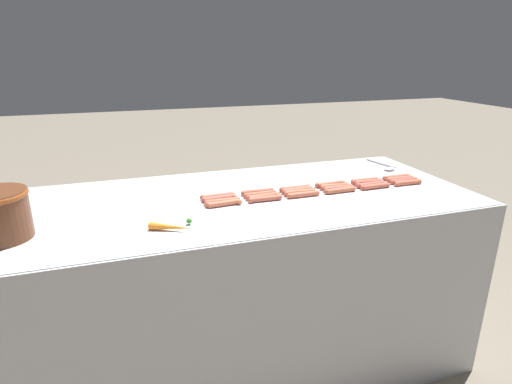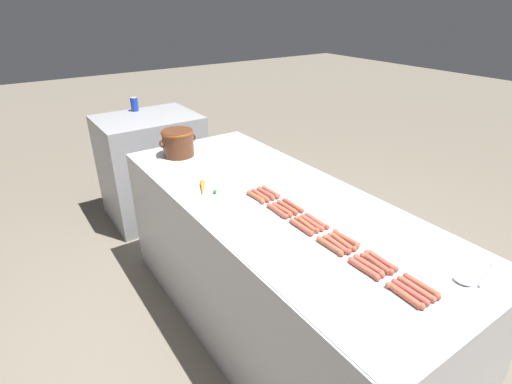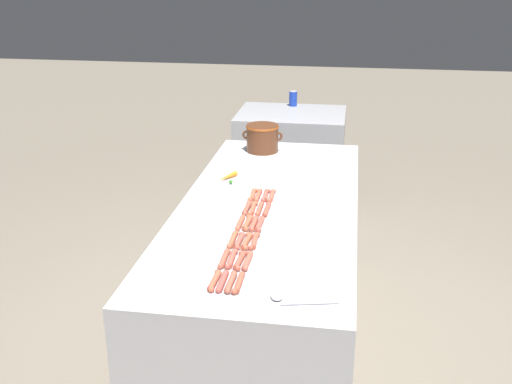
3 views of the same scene
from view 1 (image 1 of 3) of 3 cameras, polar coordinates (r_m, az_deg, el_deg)
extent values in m
plane|color=#756B5B|center=(2.41, -3.01, -21.85)|extent=(20.00, 20.00, 0.00)
cube|color=#BCBCC1|center=(2.14, -3.22, -12.52)|extent=(0.93, 2.30, 0.92)
cube|color=silver|center=(1.94, -3.47, -0.84)|extent=(0.91, 2.26, 0.00)
cylinder|color=#BE5A40|center=(2.25, 20.10, 1.22)|extent=(0.03, 0.14, 0.03)
sphere|color=#BE5A40|center=(2.30, 21.44, 1.40)|extent=(0.03, 0.03, 0.03)
sphere|color=#BE5A40|center=(2.21, 18.70, 1.04)|extent=(0.03, 0.03, 0.03)
cylinder|color=#BB5540|center=(2.14, 16.00, 0.75)|extent=(0.03, 0.14, 0.03)
sphere|color=#BB5540|center=(2.18, 17.56, 0.91)|extent=(0.03, 0.03, 0.03)
sphere|color=#BB5540|center=(2.10, 14.38, 0.59)|extent=(0.03, 0.03, 0.03)
cylinder|color=#B55B3F|center=(2.04, 11.45, 0.23)|extent=(0.03, 0.14, 0.03)
sphere|color=#B55B3F|center=(2.07, 13.17, 0.41)|extent=(0.03, 0.03, 0.03)
sphere|color=#B55B3F|center=(2.01, 9.67, 0.05)|extent=(0.03, 0.03, 0.03)
cylinder|color=#BC583F|center=(1.95, 6.50, -0.33)|extent=(0.03, 0.14, 0.03)
sphere|color=#BC583F|center=(1.98, 8.34, -0.12)|extent=(0.03, 0.03, 0.03)
sphere|color=#BC583F|center=(1.93, 4.60, -0.55)|extent=(0.03, 0.03, 0.03)
cylinder|color=#B25441|center=(1.89, 1.28, -0.92)|extent=(0.03, 0.14, 0.03)
sphere|color=#B25441|center=(1.91, 3.25, -0.68)|extent=(0.03, 0.03, 0.03)
sphere|color=#B25441|center=(1.86, -0.74, -1.16)|extent=(0.03, 0.03, 0.03)
cylinder|color=#BE5E40|center=(1.83, -4.46, -1.57)|extent=(0.03, 0.14, 0.03)
sphere|color=#BE5E40|center=(1.85, -2.31, -1.38)|extent=(0.03, 0.03, 0.03)
sphere|color=#BE5E40|center=(1.82, -6.63, -1.75)|extent=(0.03, 0.03, 0.03)
cylinder|color=#B74F45|center=(2.27, 19.59, 1.46)|extent=(0.03, 0.14, 0.03)
sphere|color=#B74F45|center=(2.32, 20.98, 1.61)|extent=(0.03, 0.03, 0.03)
sphere|color=#B74F45|center=(2.23, 18.14, 1.31)|extent=(0.03, 0.03, 0.03)
cylinder|color=#B65546|center=(2.16, 15.48, 1.00)|extent=(0.03, 0.14, 0.03)
sphere|color=#B65546|center=(2.20, 17.06, 1.14)|extent=(0.03, 0.03, 0.03)
sphere|color=#B65546|center=(2.13, 13.86, 0.85)|extent=(0.03, 0.03, 0.03)
cylinder|color=#B25546|center=(2.07, 11.22, 0.53)|extent=(0.03, 0.14, 0.03)
sphere|color=#B25546|center=(2.11, 12.84, 0.74)|extent=(0.03, 0.03, 0.03)
sphere|color=#B25546|center=(2.03, 9.53, 0.31)|extent=(0.03, 0.03, 0.03)
cylinder|color=#B95A3E|center=(1.98, 6.00, -0.02)|extent=(0.03, 0.14, 0.03)
sphere|color=#B95A3E|center=(2.01, 7.78, 0.22)|extent=(0.03, 0.03, 0.03)
sphere|color=#B95A3E|center=(1.95, 4.17, -0.27)|extent=(0.03, 0.03, 0.03)
cylinder|color=#BA5940|center=(1.91, 0.96, -0.62)|extent=(0.03, 0.14, 0.03)
sphere|color=#BA5940|center=(1.93, 2.96, -0.44)|extent=(0.03, 0.03, 0.03)
sphere|color=#BA5940|center=(1.90, -1.07, -0.81)|extent=(0.03, 0.03, 0.03)
cylinder|color=#BD5840|center=(1.86, -4.66, -1.25)|extent=(0.03, 0.14, 0.03)
sphere|color=#BD5840|center=(1.88, -2.58, -1.02)|extent=(0.03, 0.03, 0.03)
sphere|color=#BD5840|center=(1.85, -6.78, -1.47)|extent=(0.03, 0.03, 0.03)
cylinder|color=#B05A45|center=(2.30, 19.12, 1.71)|extent=(0.03, 0.14, 0.03)
sphere|color=#B05A45|center=(2.34, 20.48, 1.86)|extent=(0.03, 0.03, 0.03)
sphere|color=#B05A45|center=(2.26, 17.71, 1.55)|extent=(0.03, 0.03, 0.03)
cylinder|color=#B7523F|center=(2.20, 15.15, 1.31)|extent=(0.03, 0.14, 0.03)
sphere|color=#B7523F|center=(2.24, 16.60, 1.50)|extent=(0.03, 0.03, 0.03)
sphere|color=#B7523F|center=(2.15, 13.65, 1.10)|extent=(0.03, 0.03, 0.03)
cylinder|color=#B7593E|center=(2.10, 10.71, 0.81)|extent=(0.04, 0.14, 0.03)
sphere|color=#B7593E|center=(2.13, 12.30, 1.03)|extent=(0.03, 0.03, 0.03)
sphere|color=#B7593E|center=(2.06, 9.07, 0.58)|extent=(0.03, 0.03, 0.03)
cylinder|color=#BD5643|center=(2.01, 5.70, 0.26)|extent=(0.03, 0.14, 0.03)
sphere|color=#BD5643|center=(2.04, 7.49, 0.47)|extent=(0.03, 0.03, 0.03)
sphere|color=#BD5643|center=(1.98, 3.86, 0.05)|extent=(0.03, 0.03, 0.03)
cylinder|color=#B3533E|center=(1.94, 0.58, -0.29)|extent=(0.03, 0.14, 0.03)
sphere|color=#B3533E|center=(1.97, 2.52, -0.09)|extent=(0.03, 0.03, 0.03)
sphere|color=#B3533E|center=(1.92, -1.41, -0.50)|extent=(0.03, 0.03, 0.03)
cylinder|color=#BA5346|center=(1.90, -5.07, -0.87)|extent=(0.03, 0.14, 0.03)
sphere|color=#BA5346|center=(1.91, -2.99, -0.69)|extent=(0.03, 0.03, 0.03)
sphere|color=#BA5346|center=(1.89, -7.17, -1.05)|extent=(0.03, 0.03, 0.03)
cylinder|color=#B1553E|center=(2.33, 18.65, 1.95)|extent=(0.03, 0.14, 0.03)
sphere|color=#B1553E|center=(2.37, 20.04, 2.08)|extent=(0.03, 0.03, 0.03)
sphere|color=#B1553E|center=(2.29, 17.22, 1.81)|extent=(0.03, 0.03, 0.03)
cylinder|color=#B35745|center=(2.22, 14.62, 1.55)|extent=(0.03, 0.14, 0.03)
sphere|color=#B35745|center=(2.26, 16.10, 1.72)|extent=(0.03, 0.03, 0.03)
sphere|color=#B35745|center=(2.18, 13.09, 1.37)|extent=(0.03, 0.03, 0.03)
cylinder|color=#B6533E|center=(2.12, 10.11, 1.07)|extent=(0.03, 0.14, 0.03)
sphere|color=#B6533E|center=(2.15, 11.81, 1.21)|extent=(0.03, 0.03, 0.03)
sphere|color=#B6533E|center=(2.09, 8.37, 0.92)|extent=(0.03, 0.03, 0.03)
cylinder|color=#B75344|center=(2.04, 5.32, 0.55)|extent=(0.03, 0.14, 0.03)
sphere|color=#B75344|center=(2.07, 7.08, 0.76)|extent=(0.03, 0.03, 0.03)
sphere|color=#B75344|center=(2.01, 3.52, 0.33)|extent=(0.03, 0.03, 0.03)
cylinder|color=#B34F3D|center=(1.98, 0.21, 0.05)|extent=(0.03, 0.14, 0.03)
sphere|color=#B34F3D|center=(2.00, 2.11, 0.27)|extent=(0.03, 0.03, 0.03)
sphere|color=#B34F3D|center=(1.96, -1.72, -0.18)|extent=(0.03, 0.03, 0.03)
cylinder|color=#BA5742|center=(1.93, -5.25, -0.55)|extent=(0.03, 0.14, 0.03)
sphere|color=#BA5742|center=(1.94, -3.22, -0.36)|extent=(0.03, 0.03, 0.03)
sphere|color=#BA5742|center=(1.92, -7.31, -0.74)|extent=(0.03, 0.03, 0.03)
torus|color=#562D19|center=(1.85, -31.22, -1.06)|extent=(0.06, 0.01, 0.06)
cylinder|color=#B7B7BC|center=(2.61, 16.71, 3.78)|extent=(0.22, 0.06, 0.01)
ellipsoid|color=#B7B7BC|center=(2.49, 17.83, 3.04)|extent=(0.06, 0.08, 0.02)
cone|color=orange|center=(1.62, -11.57, -4.73)|extent=(0.11, 0.17, 0.03)
sphere|color=#387F2D|center=(1.66, -9.14, -3.92)|extent=(0.02, 0.02, 0.02)
camera|label=2|loc=(2.08, 59.23, 19.66)|focal=27.42mm
camera|label=3|loc=(4.15, 43.33, 22.09)|focal=43.45mm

